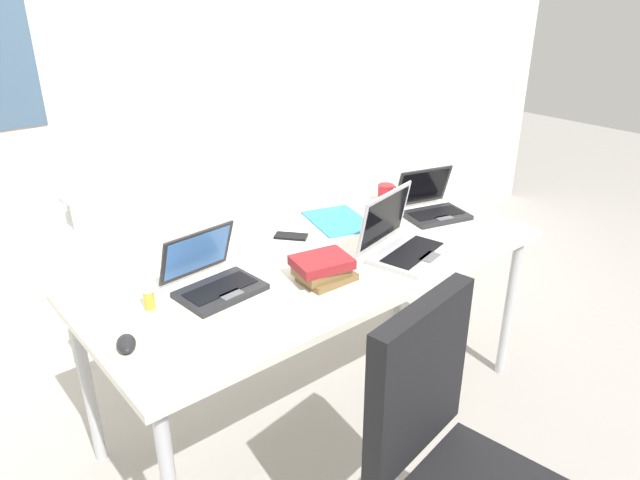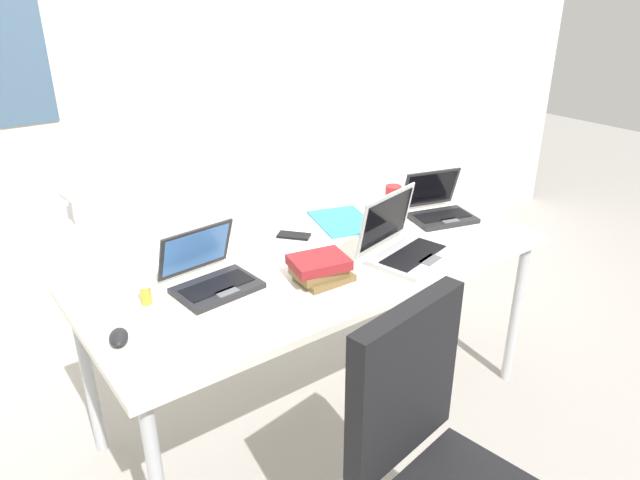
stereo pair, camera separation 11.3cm
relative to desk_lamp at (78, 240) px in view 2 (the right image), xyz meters
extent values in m
plane|color=gray|center=(0.80, -0.28, -0.94)|extent=(12.00, 12.00, 0.00)
cube|color=silver|center=(0.80, 0.82, 0.36)|extent=(6.00, 0.12, 2.60)
cube|color=silver|center=(0.80, -0.28, -0.21)|extent=(1.80, 0.80, 0.03)
cylinder|color=#B2B5BA|center=(1.64, -0.62, -0.58)|extent=(0.04, 0.04, 0.71)
cylinder|color=#B2B5BA|center=(-0.04, 0.06, -0.58)|extent=(0.04, 0.04, 0.71)
cylinder|color=#B2B5BA|center=(1.64, 0.06, -0.58)|extent=(0.04, 0.04, 0.71)
cylinder|color=white|center=(0.00, 0.03, -0.19)|extent=(0.12, 0.12, 0.02)
cylinder|color=white|center=(0.00, 0.03, -0.01)|extent=(0.02, 0.02, 0.34)
cylinder|color=white|center=(0.00, -0.01, 0.16)|extent=(0.01, 0.08, 0.01)
cone|color=white|center=(0.00, -0.05, 0.16)|extent=(0.07, 0.09, 0.09)
cube|color=#232326|center=(0.37, -0.26, -0.19)|extent=(0.30, 0.22, 0.02)
cube|color=black|center=(0.37, -0.26, -0.18)|extent=(0.26, 0.13, 0.00)
cube|color=#595B60|center=(0.37, -0.33, -0.18)|extent=(0.08, 0.05, 0.00)
cube|color=#232326|center=(0.35, -0.13, -0.09)|extent=(0.29, 0.10, 0.18)
cube|color=#3F72BF|center=(0.36, -0.14, -0.08)|extent=(0.26, 0.08, 0.15)
cube|color=#B7BABC|center=(1.09, -0.49, -0.19)|extent=(0.37, 0.30, 0.02)
cube|color=black|center=(1.09, -0.49, -0.18)|extent=(0.31, 0.19, 0.00)
cube|color=#595B60|center=(1.10, -0.56, -0.18)|extent=(0.10, 0.07, 0.00)
cube|color=#B7BABC|center=(1.06, -0.36, -0.07)|extent=(0.33, 0.12, 0.22)
cube|color=black|center=(1.06, -0.37, -0.06)|extent=(0.30, 0.10, 0.19)
cube|color=#232326|center=(1.47, -0.29, -0.19)|extent=(0.31, 0.25, 0.02)
cube|color=black|center=(1.47, -0.29, -0.18)|extent=(0.26, 0.16, 0.00)
cube|color=#595B60|center=(1.45, -0.35, -0.18)|extent=(0.08, 0.06, 0.00)
cube|color=#232326|center=(1.50, -0.17, -0.09)|extent=(0.28, 0.13, 0.18)
cube|color=black|center=(1.50, -0.18, -0.09)|extent=(0.25, 0.11, 0.15)
ellipsoid|color=black|center=(-0.02, -0.37, -0.18)|extent=(0.09, 0.11, 0.03)
cube|color=black|center=(0.84, -0.04, -0.19)|extent=(0.14, 0.15, 0.01)
cylinder|color=gold|center=(0.14, -0.20, -0.16)|extent=(0.04, 0.04, 0.06)
cylinder|color=white|center=(0.14, -0.20, -0.13)|extent=(0.04, 0.04, 0.01)
cube|color=brown|center=(0.71, -0.42, -0.19)|extent=(0.19, 0.14, 0.02)
cube|color=brown|center=(0.69, -0.41, -0.16)|extent=(0.18, 0.15, 0.03)
cube|color=maroon|center=(0.70, -0.41, -0.13)|extent=(0.23, 0.19, 0.04)
cube|color=#338CC6|center=(1.10, -0.04, -0.19)|extent=(0.30, 0.36, 0.01)
cylinder|color=#B21E23|center=(1.43, -0.01, -0.15)|extent=(0.08, 0.08, 0.09)
torus|color=#B21E23|center=(1.48, -0.01, -0.15)|extent=(0.05, 0.01, 0.05)
cube|color=black|center=(0.55, -1.01, -0.21)|extent=(0.42, 0.13, 0.48)
camera|label=1|loc=(-0.49, -1.84, 0.81)|focal=32.92mm
camera|label=2|loc=(-0.40, -1.91, 0.81)|focal=32.92mm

